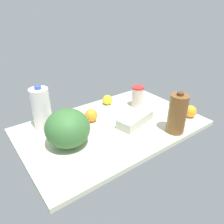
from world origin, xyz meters
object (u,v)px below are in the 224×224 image
(chocolate_milk_jug, at_px, (177,114))
(orange_loose, at_px, (91,115))
(tumbler_cup, at_px, (137,96))
(watermelon, at_px, (68,128))
(orange_beside_bowl, at_px, (190,111))
(egg_carton, at_px, (135,119))
(milk_jug, at_px, (41,109))
(lemon_by_jug, at_px, (107,100))

(chocolate_milk_jug, height_order, orange_loose, chocolate_milk_jug)
(tumbler_cup, bearing_deg, watermelon, 11.81)
(orange_loose, height_order, orange_beside_bowl, orange_loose)
(chocolate_milk_jug, bearing_deg, tumbler_cup, -96.99)
(egg_carton, relative_size, orange_loose, 3.19)
(chocolate_milk_jug, relative_size, tumbler_cup, 1.67)
(egg_carton, relative_size, chocolate_milk_jug, 1.05)
(watermelon, height_order, chocolate_milk_jug, chocolate_milk_jug)
(chocolate_milk_jug, xyz_separation_m, orange_loose, (0.36, -0.43, -0.08))
(milk_jug, xyz_separation_m, orange_loose, (-0.29, 0.12, -0.09))
(tumbler_cup, bearing_deg, orange_loose, -1.94)
(egg_carton, height_order, milk_jug, milk_jug)
(chocolate_milk_jug, bearing_deg, egg_carton, -58.65)
(watermelon, distance_m, lemon_by_jug, 0.58)
(egg_carton, xyz_separation_m, orange_beside_bowl, (-0.38, 0.16, 0.01))
(egg_carton, bearing_deg, tumbler_cup, -148.21)
(tumbler_cup, xyz_separation_m, milk_jug, (0.71, -0.13, 0.06))
(milk_jug, distance_m, lemon_by_jug, 0.55)
(watermelon, distance_m, orange_beside_bowl, 0.88)
(watermelon, distance_m, orange_loose, 0.30)
(watermelon, relative_size, chocolate_milk_jug, 0.94)
(orange_beside_bowl, bearing_deg, lemon_by_jug, -55.37)
(tumbler_cup, relative_size, orange_loose, 1.83)
(watermelon, xyz_separation_m, milk_jug, (0.05, -0.27, 0.03))
(watermelon, bearing_deg, egg_carton, 173.73)
(orange_beside_bowl, bearing_deg, orange_loose, -31.44)
(egg_carton, bearing_deg, watermelon, -19.70)
(watermelon, distance_m, tumbler_cup, 0.68)
(orange_beside_bowl, bearing_deg, chocolate_milk_jug, 14.40)
(watermelon, bearing_deg, orange_beside_bowl, 165.70)
(milk_jug, xyz_separation_m, orange_beside_bowl, (-0.90, 0.49, -0.09))
(chocolate_milk_jug, distance_m, tumbler_cup, 0.42)
(orange_loose, bearing_deg, egg_carton, 137.96)
(milk_jug, relative_size, lemon_by_jug, 3.75)
(orange_beside_bowl, bearing_deg, watermelon, -14.30)
(egg_carton, bearing_deg, milk_jug, -45.36)
(orange_loose, bearing_deg, milk_jug, -22.18)
(egg_carton, relative_size, watermelon, 1.11)
(milk_jug, bearing_deg, orange_beside_bowl, 151.42)
(chocolate_milk_jug, xyz_separation_m, orange_beside_bowl, (-0.24, -0.06, -0.08))
(chocolate_milk_jug, distance_m, orange_loose, 0.57)
(chocolate_milk_jug, bearing_deg, lemon_by_jug, -78.38)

